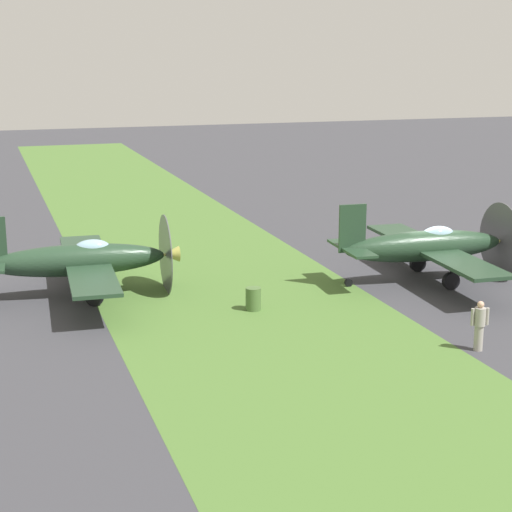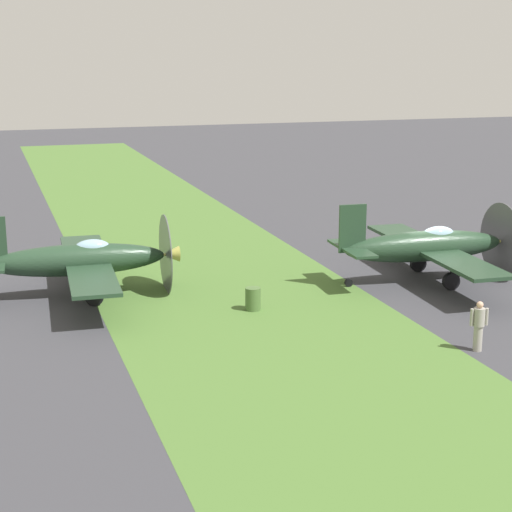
{
  "view_description": "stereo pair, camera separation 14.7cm",
  "coord_description": "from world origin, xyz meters",
  "px_view_note": "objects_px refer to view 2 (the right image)",
  "views": [
    {
      "loc": [
        32.37,
        -18.75,
        9.79
      ],
      "look_at": [
        -0.16,
        -7.95,
        1.41
      ],
      "focal_mm": 58.77,
      "sensor_mm": 36.0,
      "label": 1
    },
    {
      "loc": [
        32.41,
        -18.61,
        9.79
      ],
      "look_at": [
        -0.16,
        -7.95,
        1.41
      ],
      "focal_mm": 58.77,
      "sensor_mm": 36.0,
      "label": 2
    }
  ],
  "objects_px": {
    "airplane_lead": "(428,246)",
    "fuel_drum": "(253,299)",
    "airplane_wingman": "(81,260)",
    "ground_crew_chief": "(479,325)"
  },
  "relations": [
    {
      "from": "ground_crew_chief",
      "to": "fuel_drum",
      "type": "relative_size",
      "value": 1.92
    },
    {
      "from": "airplane_lead",
      "to": "ground_crew_chief",
      "type": "height_order",
      "value": "airplane_lead"
    },
    {
      "from": "ground_crew_chief",
      "to": "airplane_wingman",
      "type": "bearing_deg",
      "value": -31.8
    },
    {
      "from": "airplane_lead",
      "to": "ground_crew_chief",
      "type": "distance_m",
      "value": 8.88
    },
    {
      "from": "airplane_lead",
      "to": "fuel_drum",
      "type": "distance_m",
      "value": 8.79
    },
    {
      "from": "airplane_wingman",
      "to": "fuel_drum",
      "type": "relative_size",
      "value": 11.34
    },
    {
      "from": "airplane_lead",
      "to": "airplane_wingman",
      "type": "height_order",
      "value": "airplane_lead"
    },
    {
      "from": "fuel_drum",
      "to": "airplane_lead",
      "type": "bearing_deg",
      "value": 101.32
    },
    {
      "from": "airplane_lead",
      "to": "ground_crew_chief",
      "type": "bearing_deg",
      "value": -15.29
    },
    {
      "from": "ground_crew_chief",
      "to": "fuel_drum",
      "type": "bearing_deg",
      "value": -38.77
    }
  ]
}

